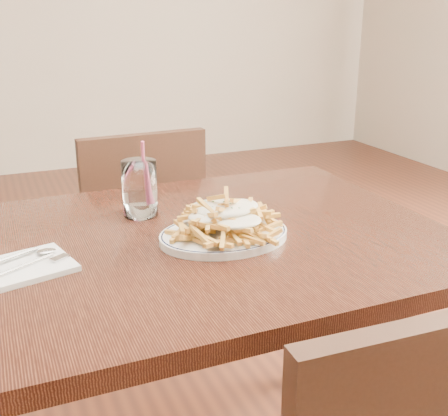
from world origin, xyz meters
name	(u,v)px	position (x,y,z in m)	size (l,w,h in m)	color
table	(170,273)	(0.00, 0.00, 0.67)	(1.20, 0.80, 0.75)	black
chair_far	(139,238)	(0.10, 0.67, 0.49)	(0.42, 0.42, 0.86)	black
fries_plate	(224,235)	(0.11, -0.04, 0.76)	(0.33, 0.30, 0.02)	white
loaded_fries	(224,214)	(0.11, -0.04, 0.81)	(0.26, 0.22, 0.07)	gold
napkin	(12,270)	(-0.31, -0.04, 0.76)	(0.21, 0.14, 0.01)	white
cutlery	(11,265)	(-0.31, -0.03, 0.76)	(0.18, 0.15, 0.01)	silver
water_glass	(140,192)	(-0.01, 0.17, 0.81)	(0.08, 0.08, 0.18)	white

